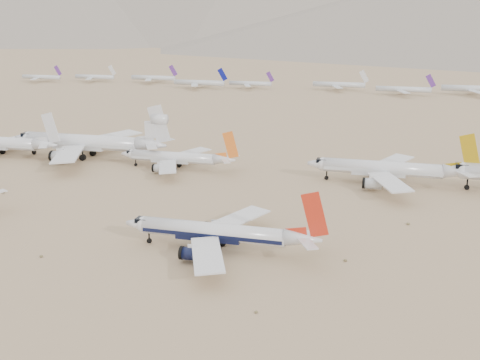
% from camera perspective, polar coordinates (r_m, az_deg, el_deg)
% --- Properties ---
extents(ground, '(7000.00, 7000.00, 0.00)m').
position_cam_1_polar(ground, '(143.39, 0.07, -6.92)').
color(ground, '#8A7150').
rests_on(ground, ground).
extents(main_airliner, '(47.14, 46.05, 16.64)m').
position_cam_1_polar(main_airliner, '(142.94, -1.78, -5.03)').
color(main_airliner, silver).
rests_on(main_airliner, ground).
extents(row2_gold_tail, '(52.01, 50.87, 18.52)m').
position_cam_1_polar(row2_gold_tail, '(203.90, 13.96, 1.01)').
color(row2_gold_tail, silver).
rests_on(row2_gold_tail, ground).
extents(row2_orange_tail, '(42.54, 41.62, 15.18)m').
position_cam_1_polar(row2_orange_tail, '(218.40, -5.91, 2.10)').
color(row2_orange_tail, silver).
rests_on(row2_orange_tail, ground).
extents(row2_white_trijet, '(63.20, 61.77, 22.40)m').
position_cam_1_polar(row2_white_trijet, '(240.21, -13.97, 3.50)').
color(row2_white_trijet, silver).
rests_on(row2_white_trijet, ground).
extents(distant_storage_row, '(655.24, 62.80, 14.84)m').
position_cam_1_polar(distant_storage_row, '(444.17, 19.33, 8.19)').
color(distant_storage_row, silver).
rests_on(distant_storage_row, ground).
extents(desert_scrub, '(219.83, 121.67, 0.63)m').
position_cam_1_polar(desert_scrub, '(132.61, -14.24, -9.24)').
color(desert_scrub, brown).
rests_on(desert_scrub, ground).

